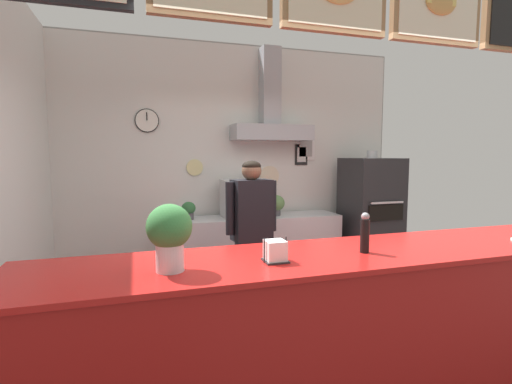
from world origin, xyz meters
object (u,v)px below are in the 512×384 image
object	(u,v)px
pizza_oven	(370,218)
basil_vase	(169,234)
shop_worker	(252,238)
napkin_holder	(275,252)
potted_oregano	(276,204)
pepper_grinder	(365,233)
potted_sage	(189,210)
espresso_machine	(245,199)

from	to	relation	value
pizza_oven	basil_vase	world-z (taller)	pizza_oven
pizza_oven	basil_vase	xyz separation A→B (m)	(-2.83, -2.41, 0.45)
shop_worker	napkin_holder	xyz separation A→B (m)	(-0.31, -1.48, 0.26)
potted_oregano	pepper_grinder	bearing A→B (deg)	-98.48
napkin_holder	pepper_grinder	xyz separation A→B (m)	(0.59, 0.02, 0.06)
napkin_holder	potted_sage	bearing A→B (deg)	92.94
shop_worker	pepper_grinder	size ratio (longest dim) A/B	6.54
potted_oregano	espresso_machine	bearing A→B (deg)	179.86
potted_sage	pepper_grinder	bearing A→B (deg)	-74.61
espresso_machine	basil_vase	world-z (taller)	basil_vase
pizza_oven	potted_oregano	bearing A→B (deg)	171.09
potted_sage	napkin_holder	size ratio (longest dim) A/B	1.56
espresso_machine	potted_oregano	distance (m)	0.42
pizza_oven	pepper_grinder	bearing A→B (deg)	-124.89
shop_worker	basil_vase	xyz separation A→B (m)	(-0.88, -1.48, 0.39)
pizza_oven	basil_vase	bearing A→B (deg)	-139.54
potted_oregano	basil_vase	distance (m)	3.05
napkin_holder	shop_worker	bearing A→B (deg)	78.24
pizza_oven	espresso_machine	distance (m)	1.73
pizza_oven	potted_sage	size ratio (longest dim) A/B	7.96
pepper_grinder	basil_vase	bearing A→B (deg)	-178.92
espresso_machine	pepper_grinder	size ratio (longest dim) A/B	2.29
shop_worker	potted_oregano	world-z (taller)	shop_worker
potted_oregano	pepper_grinder	world-z (taller)	pepper_grinder
pizza_oven	napkin_holder	bearing A→B (deg)	-133.06
pepper_grinder	potted_oregano	bearing A→B (deg)	81.52
potted_oregano	napkin_holder	distance (m)	2.79
potted_sage	napkin_holder	world-z (taller)	napkin_holder
potted_sage	espresso_machine	bearing A→B (deg)	-3.27
potted_oregano	napkin_holder	world-z (taller)	napkin_holder
shop_worker	napkin_holder	size ratio (longest dim) A/B	11.68
shop_worker	pepper_grinder	bearing A→B (deg)	93.54
napkin_holder	basil_vase	xyz separation A→B (m)	(-0.57, 0.00, 0.14)
shop_worker	potted_sage	world-z (taller)	shop_worker
potted_sage	potted_oregano	xyz separation A→B (m)	(1.11, -0.04, 0.03)
pizza_oven	potted_sage	world-z (taller)	pizza_oven
espresso_machine	potted_oregano	size ratio (longest dim) A/B	2.11
shop_worker	potted_oregano	size ratio (longest dim) A/B	6.03
pepper_grinder	napkin_holder	bearing A→B (deg)	-177.79
espresso_machine	napkin_holder	world-z (taller)	espresso_machine
pepper_grinder	shop_worker	bearing A→B (deg)	100.89
basil_vase	pepper_grinder	bearing A→B (deg)	1.08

